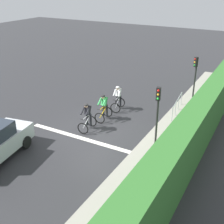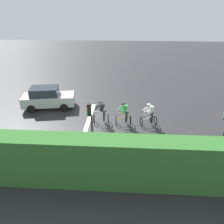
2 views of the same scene
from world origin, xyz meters
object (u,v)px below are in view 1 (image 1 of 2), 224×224
at_px(cyclist_mid, 87,117).
at_px(traffic_light_near_crossing, 157,109).
at_px(traffic_light_far_junction, 195,74).
at_px(pedestrian_railing_kerbside, 177,103).
at_px(cyclist_second, 104,108).
at_px(cyclist_lead, 118,98).

height_order(cyclist_mid, traffic_light_near_crossing, traffic_light_near_crossing).
relative_size(traffic_light_far_junction, pedestrian_railing_kerbside, 1.18).
bearing_deg(cyclist_mid, traffic_light_far_junction, 57.07).
bearing_deg(cyclist_second, pedestrian_railing_kerbside, 39.25).
xyz_separation_m(cyclist_lead, traffic_light_near_crossing, (3.96, -3.44, 1.43)).
height_order(cyclist_mid, traffic_light_far_junction, traffic_light_far_junction).
relative_size(cyclist_second, traffic_light_near_crossing, 0.50).
xyz_separation_m(cyclist_second, cyclist_mid, (-0.15, -1.59, 0.00)).
height_order(cyclist_lead, cyclist_second, same).
bearing_deg(cyclist_mid, traffic_light_near_crossing, -1.19).
bearing_deg(pedestrian_railing_kerbside, cyclist_lead, -161.50).
bearing_deg(traffic_light_near_crossing, pedestrian_railing_kerbside, 94.40).
height_order(cyclist_second, traffic_light_far_junction, traffic_light_far_junction).
bearing_deg(pedestrian_railing_kerbside, cyclist_second, -140.75).
height_order(cyclist_second, traffic_light_near_crossing, traffic_light_near_crossing).
bearing_deg(traffic_light_near_crossing, cyclist_lead, 139.04).
bearing_deg(cyclist_lead, traffic_light_near_crossing, -40.96).
xyz_separation_m(cyclist_lead, cyclist_second, (-0.03, -1.76, 0.00)).
relative_size(cyclist_mid, pedestrian_railing_kerbside, 0.59).
xyz_separation_m(cyclist_lead, pedestrian_railing_kerbside, (3.60, 1.21, -0.04)).
bearing_deg(cyclist_lead, cyclist_mid, -93.04).
bearing_deg(pedestrian_railing_kerbside, traffic_light_far_junction, 77.54).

